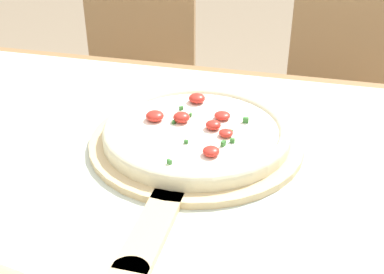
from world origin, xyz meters
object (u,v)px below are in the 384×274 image
chair_right (345,102)px  pizza_peel (194,146)px  pizza (196,131)px  chair_left (136,80)px

chair_right → pizza_peel: bearing=-112.2°
pizza_peel → pizza: bearing=90.6°
chair_right → chair_left: bearing=178.8°
chair_left → chair_right: size_ratio=1.00×
pizza → pizza_peel: bearing=-89.4°
pizza_peel → chair_right: size_ratio=0.59×
pizza_peel → pizza: 0.03m
pizza_peel → chair_left: chair_left is taller
chair_left → chair_right: same height
pizza → chair_right: (0.29, 0.75, -0.26)m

